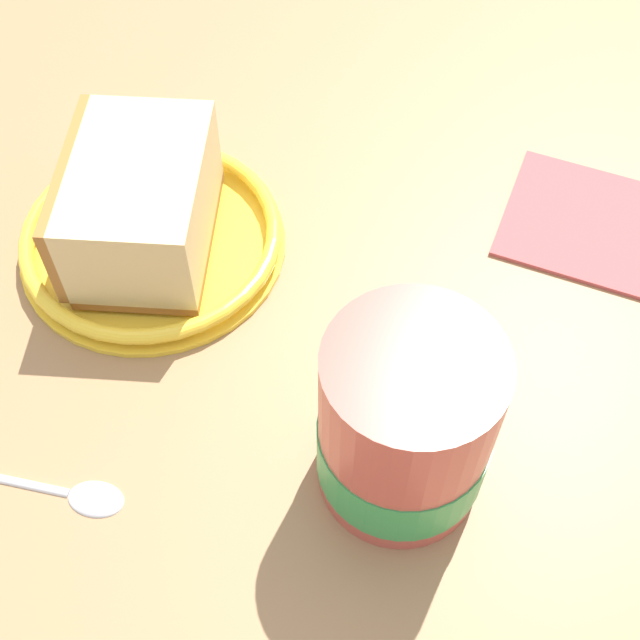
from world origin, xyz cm
name	(u,v)px	position (x,y,z in cm)	size (l,w,h in cm)	color
ground_plane	(254,349)	(0.00, 0.00, -1.72)	(115.18, 115.18, 3.43)	#936D47
small_plate	(152,238)	(-8.74, 2.80, 0.83)	(16.48, 16.48, 1.68)	yellow
cake_slice	(139,204)	(-8.99, 2.69, 3.98)	(11.89, 13.49, 6.46)	#9E662D
tea_mug	(406,425)	(11.16, -3.92, 4.99)	(8.53, 11.35, 10.95)	#BF4C3F
teaspoon	(53,488)	(-4.16, -13.27, 0.35)	(13.10, 4.70, 0.80)	silver
folded_napkin	(601,225)	(15.58, 17.30, 0.30)	(12.04, 9.61, 0.60)	#B24C4C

